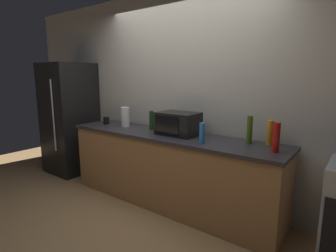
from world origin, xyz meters
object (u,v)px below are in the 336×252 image
object	(u,v)px
bottle_olive_oil	(250,130)
bottle_dish_soap	(270,133)
mug_black	(106,121)
bottle_wine	(151,120)
bottle_hot_sauce	(276,137)
bottle_spray_cleaner	(202,133)
paper_towel_roll	(125,117)
refrigerator	(70,118)
microwave	(178,124)

from	to	relation	value
bottle_olive_oil	bottle_dish_soap	bearing A→B (deg)	21.48
bottle_dish_soap	mug_black	xyz separation A→B (m)	(-2.28, -0.20, -0.07)
bottle_olive_oil	bottle_wine	distance (m)	1.30
mug_black	bottle_hot_sauce	bearing A→B (deg)	-0.92
bottle_olive_oil	bottle_spray_cleaner	bearing A→B (deg)	-145.17
bottle_olive_oil	bottle_wine	world-z (taller)	bottle_olive_oil
paper_towel_roll	mug_black	size ratio (longest dim) A/B	2.60
bottle_olive_oil	refrigerator	bearing A→B (deg)	-177.45
paper_towel_roll	bottle_olive_oil	world-z (taller)	bottle_olive_oil
refrigerator	mug_black	world-z (taller)	refrigerator
bottle_hot_sauce	bottle_wine	bearing A→B (deg)	175.49
refrigerator	bottle_wine	xyz separation A→B (m)	(1.70, 0.10, 0.12)
paper_towel_roll	bottle_hot_sauce	bearing A→B (deg)	-2.19
microwave	bottle_wine	size ratio (longest dim) A/B	1.96
bottle_dish_soap	bottle_wine	size ratio (longest dim) A/B	1.03
bottle_olive_oil	bottle_hot_sauce	size ratio (longest dim) A/B	1.05
refrigerator	bottle_hot_sauce	distance (m)	3.32
bottle_wine	paper_towel_roll	bearing A→B (deg)	-173.64
paper_towel_roll	bottle_hot_sauce	world-z (taller)	bottle_hot_sauce
refrigerator	microwave	bearing A→B (deg)	1.27
bottle_spray_cleaner	bottle_olive_oil	size ratio (longest dim) A/B	0.74
microwave	bottle_hot_sauce	world-z (taller)	bottle_hot_sauce
mug_black	bottle_dish_soap	bearing A→B (deg)	4.93
bottle_spray_cleaner	bottle_wine	xyz separation A→B (m)	(-0.90, 0.24, 0.01)
microwave	bottle_spray_cleaner	size ratio (longest dim) A/B	2.22
bottle_hot_sauce	bottle_olive_oil	bearing A→B (deg)	152.36
bottle_spray_cleaner	mug_black	distance (m)	1.70
microwave	paper_towel_roll	world-z (taller)	same
bottle_wine	mug_black	bearing A→B (deg)	-173.62
microwave	paper_towel_roll	size ratio (longest dim) A/B	1.78
bottle_olive_oil	bottle_hot_sauce	xyz separation A→B (m)	(0.31, -0.16, -0.01)
paper_towel_roll	bottle_olive_oil	xyz separation A→B (m)	(1.74, 0.08, 0.01)
bottle_dish_soap	bottle_wine	xyz separation A→B (m)	(-1.49, -0.11, -0.00)
microwave	bottle_wine	xyz separation A→B (m)	(-0.46, 0.05, -0.01)
paper_towel_roll	bottle_dish_soap	world-z (taller)	paper_towel_roll
refrigerator	bottle_wine	world-z (taller)	refrigerator
paper_towel_roll	bottle_wine	size ratio (longest dim) A/B	1.10
bottle_spray_cleaner	bottle_hot_sauce	bearing A→B (deg)	9.37
bottle_olive_oil	bottle_hot_sauce	world-z (taller)	bottle_olive_oil
bottle_hot_sauce	refrigerator	bearing A→B (deg)	179.51
refrigerator	bottle_spray_cleaner	xyz separation A→B (m)	(2.60, -0.15, 0.11)
bottle_dish_soap	bottle_hot_sauce	bearing A→B (deg)	-62.17
paper_towel_roll	mug_black	world-z (taller)	paper_towel_roll
refrigerator	bottle_olive_oil	xyz separation A→B (m)	(3.01, 0.13, 0.15)
microwave	paper_towel_roll	distance (m)	0.90
microwave	mug_black	xyz separation A→B (m)	(-1.25, -0.04, -0.08)
refrigerator	bottle_olive_oil	size ratio (longest dim) A/B	6.17
refrigerator	paper_towel_roll	distance (m)	1.27
bottle_hot_sauce	bottle_wine	xyz separation A→B (m)	(-1.61, 0.13, -0.02)
bottle_spray_cleaner	bottle_olive_oil	world-z (taller)	bottle_olive_oil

